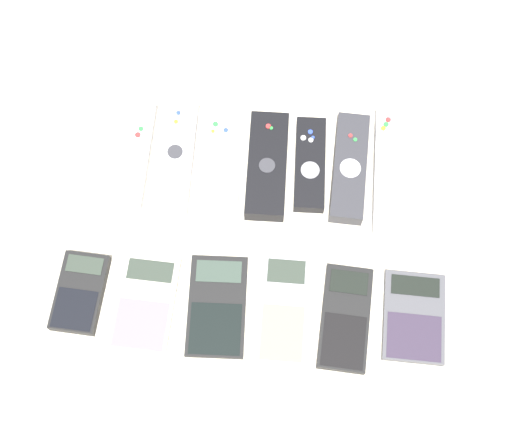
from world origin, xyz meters
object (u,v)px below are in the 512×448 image
object	(u,v)px
calculator_4	(345,318)
calculator_5	(414,317)
remote_1	(175,161)
remote_3	(267,166)
remote_2	(221,164)
calculator_0	(80,293)
remote_6	(389,172)
remote_5	(349,168)
remote_4	(310,164)
calculator_1	(145,303)
calculator_3	(284,309)
remote_0	(134,157)
calculator_2	(217,306)

from	to	relation	value
calculator_4	calculator_5	distance (m)	0.10
remote_1	remote_3	distance (m)	0.14
remote_2	calculator_0	world-z (taller)	same
remote_6	calculator_5	distance (m)	0.23
remote_5	remote_3	bearing A→B (deg)	-174.94
remote_4	remote_2	bearing A→B (deg)	-177.65
remote_1	remote_3	size ratio (longest dim) A/B	1.14
calculator_1	remote_3	bearing A→B (deg)	57.52
calculator_0	calculator_4	size ratio (longest dim) A/B	0.78
calculator_3	calculator_5	bearing A→B (deg)	1.27
calculator_4	remote_0	bearing A→B (deg)	149.03
remote_2	remote_6	xyz separation A→B (m)	(0.26, 0.00, 0.00)
calculator_0	calculator_1	distance (m)	0.10
remote_1	calculator_5	size ratio (longest dim) A/B	1.49
remote_1	remote_4	xyz separation A→B (m)	(0.21, 0.01, -0.00)
remote_1	remote_2	size ratio (longest dim) A/B	1.29
calculator_3	remote_5	bearing A→B (deg)	69.36
remote_2	calculator_1	distance (m)	0.25
remote_3	remote_6	world-z (taller)	remote_3
remote_1	calculator_2	bearing A→B (deg)	-69.45
remote_0	remote_4	world-z (taller)	same
remote_3	calculator_3	bearing A→B (deg)	-80.79
remote_6	remote_2	bearing A→B (deg)	-178.29
remote_5	remote_6	bearing A→B (deg)	2.32
calculator_0	calculator_5	size ratio (longest dim) A/B	0.91
remote_2	calculator_1	xyz separation A→B (m)	(-0.09, -0.23, -0.00)
remote_3	calculator_2	distance (m)	0.23
calculator_3	remote_3	bearing A→B (deg)	100.30
remote_3	remote_5	size ratio (longest dim) A/B	0.98
remote_5	remote_6	world-z (taller)	remote_5
calculator_2	calculator_3	size ratio (longest dim) A/B	0.95
remote_2	remote_5	world-z (taller)	remote_5
remote_4	calculator_1	size ratio (longest dim) A/B	1.07
calculator_3	remote_4	bearing A→B (deg)	83.77
remote_2	calculator_1	bearing A→B (deg)	-113.86
calculator_1	calculator_4	distance (m)	0.29
calculator_4	remote_2	bearing A→B (deg)	134.58
remote_3	calculator_3	distance (m)	0.23
calculator_1	calculator_4	world-z (taller)	calculator_4
remote_3	calculator_1	world-z (taller)	remote_3
remote_0	remote_6	distance (m)	0.40
remote_3	remote_4	distance (m)	0.07
remote_1	calculator_0	xyz separation A→B (m)	(-0.11, -0.22, -0.00)
remote_3	calculator_1	distance (m)	0.28
remote_3	remote_5	xyz separation A→B (m)	(0.13, 0.01, -0.00)
calculator_0	calculator_2	distance (m)	0.20
remote_4	remote_3	bearing A→B (deg)	-173.32
remote_3	remote_6	size ratio (longest dim) A/B	0.83
remote_1	calculator_0	size ratio (longest dim) A/B	1.64
remote_3	remote_5	bearing A→B (deg)	1.85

